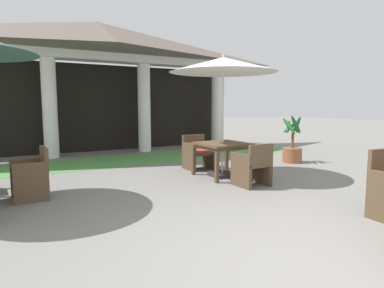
# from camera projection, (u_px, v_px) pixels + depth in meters

# --- Properties ---
(ground_plane) EXTENTS (60.00, 60.00, 0.00)m
(ground_plane) POSITION_uv_depth(u_px,v_px,m) (328.00, 268.00, 3.13)
(ground_plane) COLOR gray
(background_pavilion) EXTENTS (9.89, 2.91, 4.03)m
(background_pavilion) POSITION_uv_depth(u_px,v_px,m) (98.00, 52.00, 10.10)
(background_pavilion) COLOR white
(background_pavilion) RESTS_ON ground
(lawn_strip) EXTENTS (11.69, 1.97, 0.01)m
(lawn_strip) POSITION_uv_depth(u_px,v_px,m) (115.00, 161.00, 9.11)
(lawn_strip) COLOR #519347
(lawn_strip) RESTS_ON ground
(patio_table_near_foreground) EXTENTS (0.99, 0.99, 0.73)m
(patio_table_near_foreground) POSITION_uv_depth(u_px,v_px,m) (222.00, 147.00, 7.09)
(patio_table_near_foreground) COLOR brown
(patio_table_near_foreground) RESTS_ON ground
(patio_umbrella_near_foreground) EXTENTS (2.27, 2.27, 2.59)m
(patio_umbrella_near_foreground) POSITION_uv_depth(u_px,v_px,m) (223.00, 66.00, 6.89)
(patio_umbrella_near_foreground) COLOR #2D2D2D
(patio_umbrella_near_foreground) RESTS_ON ground
(patio_chair_near_foreground_north) EXTENTS (0.64, 0.59, 0.81)m
(patio_chair_near_foreground_north) POSITION_uv_depth(u_px,v_px,m) (198.00, 153.00, 7.98)
(patio_chair_near_foreground_north) COLOR brown
(patio_chair_near_foreground_north) RESTS_ON ground
(patio_chair_near_foreground_south) EXTENTS (0.58, 0.58, 0.82)m
(patio_chair_near_foreground_south) POSITION_uv_depth(u_px,v_px,m) (253.00, 165.00, 6.27)
(patio_chair_near_foreground_south) COLOR brown
(patio_chair_near_foreground_south) RESTS_ON ground
(patio_chair_mid_right_east) EXTENTS (0.56, 0.62, 0.85)m
(patio_chair_mid_right_east) POSITION_uv_depth(u_px,v_px,m) (31.00, 174.00, 5.41)
(patio_chair_mid_right_east) COLOR brown
(patio_chair_mid_right_east) RESTS_ON ground
(potted_palm_right_edge) EXTENTS (0.57, 0.57, 1.29)m
(potted_palm_right_edge) POSITION_uv_depth(u_px,v_px,m) (292.00, 149.00, 8.86)
(potted_palm_right_edge) COLOR #995638
(potted_palm_right_edge) RESTS_ON ground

